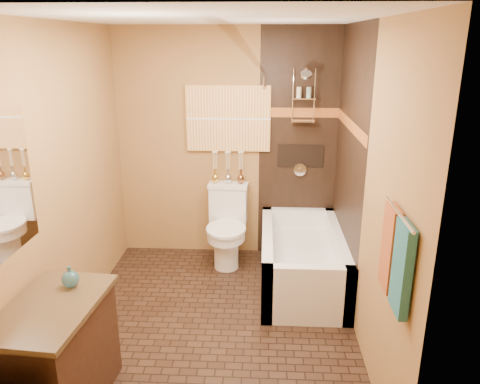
# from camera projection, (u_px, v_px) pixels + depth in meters

# --- Properties ---
(floor) EXTENTS (3.00, 3.00, 0.00)m
(floor) POSITION_uv_depth(u_px,v_px,m) (215.00, 324.00, 4.07)
(floor) COLOR black
(floor) RESTS_ON ground
(wall_left) EXTENTS (0.02, 3.00, 2.50)m
(wall_left) POSITION_uv_depth(u_px,v_px,m) (63.00, 185.00, 3.74)
(wall_left) COLOR #9F6D3D
(wall_left) RESTS_ON floor
(wall_right) EXTENTS (0.02, 3.00, 2.50)m
(wall_right) POSITION_uv_depth(u_px,v_px,m) (366.00, 190.00, 3.62)
(wall_right) COLOR #9F6D3D
(wall_right) RESTS_ON floor
(wall_back) EXTENTS (2.40, 0.02, 2.50)m
(wall_back) POSITION_uv_depth(u_px,v_px,m) (227.00, 146.00, 5.10)
(wall_back) COLOR #9F6D3D
(wall_back) RESTS_ON floor
(wall_front) EXTENTS (2.40, 0.02, 2.50)m
(wall_front) POSITION_uv_depth(u_px,v_px,m) (178.00, 281.00, 2.26)
(wall_front) COLOR #9F6D3D
(wall_front) RESTS_ON floor
(ceiling) EXTENTS (3.00, 3.00, 0.00)m
(ceiling) POSITION_uv_depth(u_px,v_px,m) (209.00, 18.00, 3.29)
(ceiling) COLOR silver
(ceiling) RESTS_ON wall_back
(alcove_tile_back) EXTENTS (0.85, 0.01, 2.50)m
(alcove_tile_back) POSITION_uv_depth(u_px,v_px,m) (298.00, 147.00, 5.05)
(alcove_tile_back) COLOR black
(alcove_tile_back) RESTS_ON wall_back
(alcove_tile_right) EXTENTS (0.01, 1.50, 2.50)m
(alcove_tile_right) POSITION_uv_depth(u_px,v_px,m) (348.00, 165.00, 4.33)
(alcove_tile_right) COLOR black
(alcove_tile_right) RESTS_ON wall_right
(mosaic_band_back) EXTENTS (0.85, 0.01, 0.10)m
(mosaic_band_back) POSITION_uv_depth(u_px,v_px,m) (300.00, 113.00, 4.93)
(mosaic_band_back) COLOR #99461B
(mosaic_band_back) RESTS_ON alcove_tile_back
(mosaic_band_right) EXTENTS (0.01, 1.50, 0.10)m
(mosaic_band_right) POSITION_uv_depth(u_px,v_px,m) (350.00, 125.00, 4.21)
(mosaic_band_right) COLOR #99461B
(mosaic_band_right) RESTS_ON alcove_tile_right
(alcove_niche) EXTENTS (0.50, 0.01, 0.25)m
(alcove_niche) POSITION_uv_depth(u_px,v_px,m) (300.00, 156.00, 5.08)
(alcove_niche) COLOR black
(alcove_niche) RESTS_ON alcove_tile_back
(shower_fixtures) EXTENTS (0.24, 0.33, 1.16)m
(shower_fixtures) POSITION_uv_depth(u_px,v_px,m) (303.00, 110.00, 4.82)
(shower_fixtures) COLOR silver
(shower_fixtures) RESTS_ON floor
(curtain_rod) EXTENTS (0.03, 1.55, 0.03)m
(curtain_rod) POSITION_uv_depth(u_px,v_px,m) (265.00, 79.00, 4.13)
(curtain_rod) COLOR silver
(curtain_rod) RESTS_ON wall_back
(towel_bar) EXTENTS (0.02, 0.55, 0.02)m
(towel_bar) POSITION_uv_depth(u_px,v_px,m) (399.00, 213.00, 2.56)
(towel_bar) COLOR silver
(towel_bar) RESTS_ON wall_right
(towel_teal) EXTENTS (0.05, 0.22, 0.52)m
(towel_teal) POSITION_uv_depth(u_px,v_px,m) (402.00, 269.00, 2.52)
(towel_teal) COLOR #1E5766
(towel_teal) RESTS_ON towel_bar
(towel_rust) EXTENTS (0.05, 0.22, 0.52)m
(towel_rust) POSITION_uv_depth(u_px,v_px,m) (390.00, 248.00, 2.77)
(towel_rust) COLOR #96431B
(towel_rust) RESTS_ON towel_bar
(sunset_painting) EXTENTS (0.90, 0.04, 0.70)m
(sunset_painting) POSITION_uv_depth(u_px,v_px,m) (228.00, 119.00, 4.98)
(sunset_painting) COLOR orange
(sunset_painting) RESTS_ON wall_back
(bathtub) EXTENTS (0.80, 1.50, 0.55)m
(bathtub) POSITION_uv_depth(u_px,v_px,m) (302.00, 264.00, 4.67)
(bathtub) COLOR white
(bathtub) RESTS_ON floor
(toilet) EXTENTS (0.44, 0.65, 0.85)m
(toilet) POSITION_uv_depth(u_px,v_px,m) (227.00, 226.00, 5.07)
(toilet) COLOR white
(toilet) RESTS_ON floor
(vanity) EXTENTS (0.60, 0.92, 0.77)m
(vanity) POSITION_uv_depth(u_px,v_px,m) (57.00, 357.00, 3.04)
(vanity) COLOR black
(vanity) RESTS_ON floor
(teal_bottle) EXTENTS (0.14, 0.14, 0.18)m
(teal_bottle) POSITION_uv_depth(u_px,v_px,m) (70.00, 277.00, 3.12)
(teal_bottle) COLOR #25606F
(teal_bottle) RESTS_ON vanity
(bud_vases) EXTENTS (0.36, 0.07, 0.35)m
(bud_vases) POSITION_uv_depth(u_px,v_px,m) (228.00, 167.00, 5.06)
(bud_vases) COLOR gold
(bud_vases) RESTS_ON toilet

